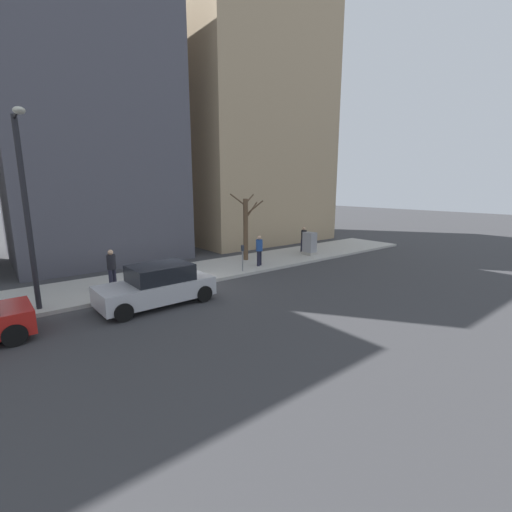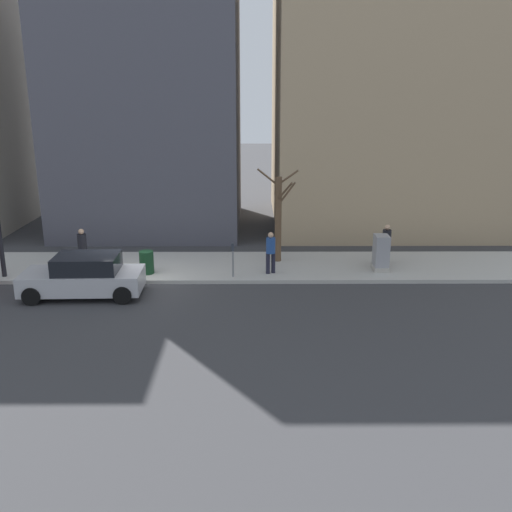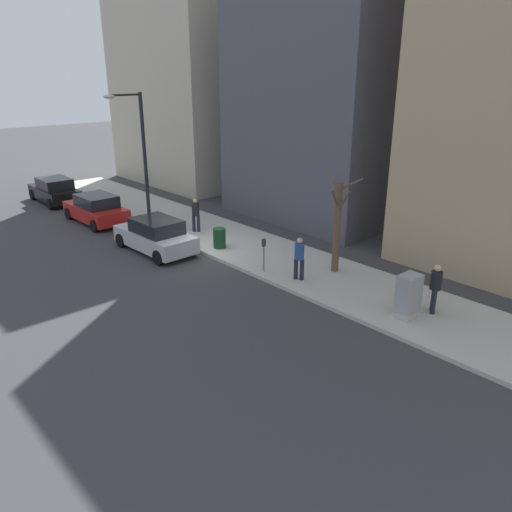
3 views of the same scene
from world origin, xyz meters
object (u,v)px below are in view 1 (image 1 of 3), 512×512
object	(u,v)px
streetlamp	(26,198)
office_block_center	(85,114)
pedestrian_far_corner	(112,267)
office_tower_left	(240,112)
parking_meter	(243,255)
utility_box	(310,244)
pedestrian_near_meter	(304,238)
parked_car_silver	(157,286)
trash_bin	(177,271)
bare_tree	(246,227)
pedestrian_midblock	(259,249)

from	to	relation	value
streetlamp	office_block_center	xyz separation A→B (m)	(9.78, -4.36, 4.62)
pedestrian_far_corner	office_tower_left	size ratio (longest dim) A/B	0.08
parking_meter	utility_box	distance (m)	5.96
pedestrian_near_meter	office_block_center	world-z (taller)	office_block_center
parked_car_silver	pedestrian_far_corner	distance (m)	2.92
parked_car_silver	trash_bin	distance (m)	2.84
bare_tree	pedestrian_far_corner	bearing A→B (deg)	97.72
bare_tree	pedestrian_far_corner	size ratio (longest dim) A/B	2.34
trash_bin	pedestrian_far_corner	world-z (taller)	pedestrian_far_corner
pedestrian_near_meter	pedestrian_midblock	bearing A→B (deg)	74.12
office_tower_left	pedestrian_far_corner	bearing A→B (deg)	125.18
parked_car_silver	bare_tree	world-z (taller)	bare_tree
trash_bin	pedestrian_midblock	distance (m)	4.90
pedestrian_near_meter	office_block_center	bearing A→B (deg)	23.22
pedestrian_far_corner	office_block_center	bearing A→B (deg)	42.27
office_tower_left	office_block_center	distance (m)	12.55
trash_bin	office_tower_left	bearing A→B (deg)	-47.16
pedestrian_near_meter	office_tower_left	world-z (taller)	office_tower_left
parked_car_silver	pedestrian_near_meter	world-z (taller)	pedestrian_near_meter
parked_car_silver	pedestrian_midblock	bearing A→B (deg)	-73.80
parked_car_silver	streetlamp	size ratio (longest dim) A/B	0.65
office_tower_left	office_block_center	world-z (taller)	office_tower_left
pedestrian_midblock	office_block_center	size ratio (longest dim) A/B	0.10
pedestrian_near_meter	office_tower_left	distance (m)	13.17
streetlamp	trash_bin	world-z (taller)	streetlamp
bare_tree	trash_bin	size ratio (longest dim) A/B	4.32
streetlamp	pedestrian_near_meter	bearing A→B (deg)	-82.83
bare_tree	pedestrian_midblock	bearing A→B (deg)	167.65
utility_box	bare_tree	bearing A→B (deg)	72.36
bare_tree	pedestrian_far_corner	distance (m)	8.04
parked_car_silver	pedestrian_midblock	distance (m)	7.06
pedestrian_near_meter	trash_bin	bearing A→B (deg)	66.79
parking_meter	trash_bin	bearing A→B (deg)	82.49
pedestrian_midblock	parking_meter	bearing A→B (deg)	171.25
parking_meter	utility_box	size ratio (longest dim) A/B	0.94
parking_meter	streetlamp	distance (m)	9.40
bare_tree	streetlamp	bearing A→B (deg)	102.14
bare_tree	office_tower_left	world-z (taller)	office_tower_left
trash_bin	pedestrian_near_meter	bearing A→B (deg)	-82.41
parking_meter	pedestrian_far_corner	bearing A→B (deg)	80.02
bare_tree	pedestrian_near_meter	bearing A→B (deg)	-95.08
trash_bin	office_tower_left	world-z (taller)	office_tower_left
streetlamp	bare_tree	distance (m)	11.15
parked_car_silver	utility_box	distance (m)	11.43
parked_car_silver	pedestrian_midblock	world-z (taller)	pedestrian_midblock
parked_car_silver	office_block_center	distance (m)	13.83
parking_meter	bare_tree	world-z (taller)	bare_tree
utility_box	office_block_center	bearing A→B (deg)	49.96
streetlamp	pedestrian_far_corner	xyz separation A→B (m)	(1.24, -2.82, -2.93)
office_tower_left	pedestrian_midblock	bearing A→B (deg)	148.62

